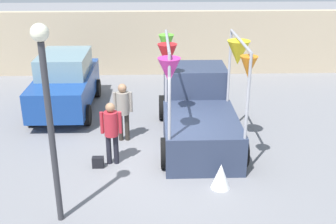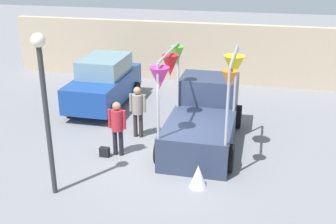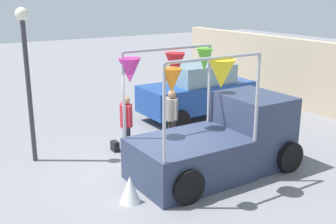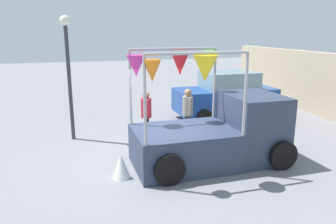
% 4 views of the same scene
% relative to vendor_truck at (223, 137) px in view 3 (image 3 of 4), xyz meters
% --- Properties ---
extents(ground_plane, '(60.00, 60.00, 0.00)m').
position_rel_vendor_truck_xyz_m(ground_plane, '(-0.81, -1.46, -0.87)').
color(ground_plane, slate).
extents(vendor_truck, '(2.47, 4.12, 3.04)m').
position_rel_vendor_truck_xyz_m(vendor_truck, '(0.00, 0.00, 0.00)').
color(vendor_truck, '#2D3851').
rests_on(vendor_truck, ground).
extents(parked_car, '(1.88, 4.00, 1.88)m').
position_rel_vendor_truck_xyz_m(parked_car, '(-4.08, 2.22, 0.08)').
color(parked_car, navy).
rests_on(parked_car, ground).
extents(person_customer, '(0.53, 0.34, 1.63)m').
position_rel_vendor_truck_xyz_m(person_customer, '(-2.25, -1.49, 0.11)').
color(person_customer, black).
rests_on(person_customer, ground).
extents(person_vendor, '(0.53, 0.34, 1.66)m').
position_rel_vendor_truck_xyz_m(person_vendor, '(-2.05, -0.16, 0.13)').
color(person_vendor, '#2D2823').
rests_on(person_vendor, ground).
extents(handbag, '(0.28, 0.16, 0.28)m').
position_rel_vendor_truck_xyz_m(handbag, '(-2.60, -1.69, -0.73)').
color(handbag, black).
rests_on(handbag, ground).
extents(street_lamp, '(0.32, 0.32, 3.94)m').
position_rel_vendor_truck_xyz_m(street_lamp, '(-3.10, -3.77, 1.70)').
color(street_lamp, '#333338').
rests_on(street_lamp, ground).
extents(folded_kite_bundle_white, '(0.62, 0.62, 0.60)m').
position_rel_vendor_truck_xyz_m(folded_kite_bundle_white, '(0.28, -2.71, -0.57)').
color(folded_kite_bundle_white, white).
rests_on(folded_kite_bundle_white, ground).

